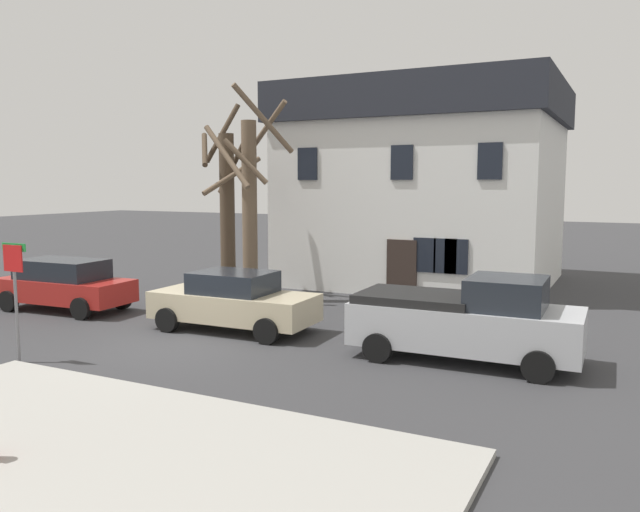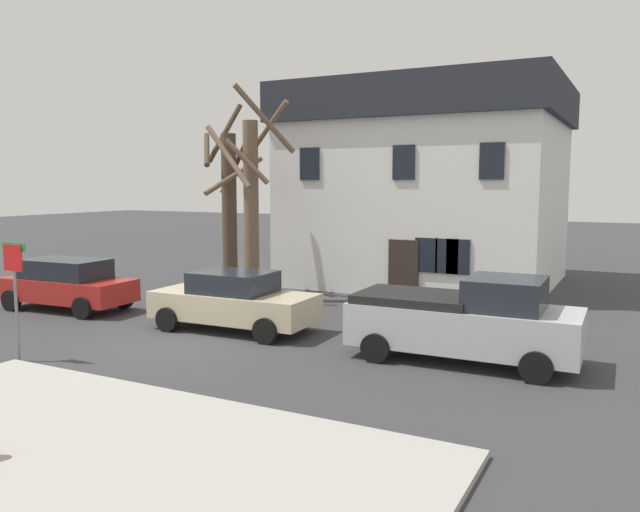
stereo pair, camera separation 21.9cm
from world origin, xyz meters
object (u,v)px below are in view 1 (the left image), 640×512
(building_main, at_px, (425,185))
(car_beige_sedan, at_px, (234,301))
(tree_bare_near, at_px, (227,205))
(pickup_truck_silver, at_px, (467,320))
(car_red_wagon, at_px, (64,284))
(street_sign_pole, at_px, (15,279))
(tree_bare_mid, at_px, (249,199))

(building_main, height_order, car_beige_sedan, building_main)
(tree_bare_near, distance_m, pickup_truck_silver, 11.39)
(tree_bare_near, xyz_separation_m, car_beige_sedan, (3.52, -4.79, -2.44))
(building_main, xyz_separation_m, tree_bare_near, (-5.52, -6.31, -0.75))
(tree_bare_near, relative_size, car_red_wagon, 1.55)
(pickup_truck_silver, relative_size, street_sign_pole, 1.89)
(car_beige_sedan, bearing_deg, car_red_wagon, -179.04)
(building_main, xyz_separation_m, street_sign_pole, (-4.60, -15.94, -2.10))
(car_beige_sedan, height_order, street_sign_pole, street_sign_pole)
(tree_bare_near, bearing_deg, street_sign_pole, -84.59)
(tree_bare_near, xyz_separation_m, pickup_truck_silver, (10.02, -4.89, -2.31))
(pickup_truck_silver, distance_m, street_sign_pole, 10.31)
(building_main, relative_size, pickup_truck_silver, 2.03)
(car_beige_sedan, height_order, pickup_truck_silver, pickup_truck_silver)
(tree_bare_near, distance_m, car_red_wagon, 6.21)
(street_sign_pole, bearing_deg, pickup_truck_silver, 27.50)
(building_main, height_order, tree_bare_near, building_main)
(building_main, xyz_separation_m, tree_bare_mid, (-3.98, -7.21, -0.50))
(building_main, bearing_deg, pickup_truck_silver, -68.10)
(car_beige_sedan, xyz_separation_m, street_sign_pole, (-2.61, -4.84, 1.09))
(building_main, xyz_separation_m, car_red_wagon, (-8.47, -11.21, -3.16))
(car_red_wagon, xyz_separation_m, street_sign_pole, (3.87, -4.73, 1.06))
(pickup_truck_silver, xyz_separation_m, street_sign_pole, (-9.11, -4.74, 0.96))
(tree_bare_mid, xyz_separation_m, street_sign_pole, (-0.62, -8.73, -1.61))
(building_main, distance_m, street_sign_pole, 16.72)
(pickup_truck_silver, bearing_deg, building_main, 111.90)
(tree_bare_near, height_order, street_sign_pole, tree_bare_near)
(car_beige_sedan, bearing_deg, pickup_truck_silver, -0.86)
(car_beige_sedan, distance_m, street_sign_pole, 5.60)
(street_sign_pole, bearing_deg, building_main, 73.89)
(tree_bare_mid, relative_size, car_beige_sedan, 1.55)
(building_main, bearing_deg, car_red_wagon, -127.07)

